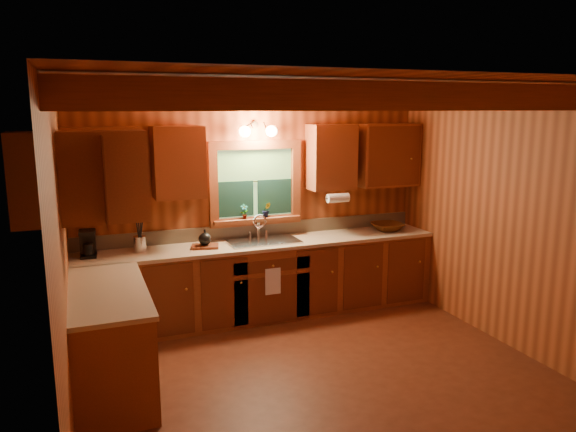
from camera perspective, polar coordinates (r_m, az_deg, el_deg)
The scene contains 20 objects.
room at distance 4.79m, azimuth 3.46°, elevation -2.31°, with size 4.20×4.20×4.20m.
ceiling_beams at distance 4.66m, azimuth 3.63°, elevation 12.06°, with size 4.20×2.54×0.18m.
base_cabinets at distance 6.04m, azimuth -6.09°, elevation -8.09°, with size 4.20×2.22×0.86m.
countertop at distance 5.92m, azimuth -6.07°, elevation -3.93°, with size 4.20×2.24×0.04m.
backsplash at distance 6.58m, azimuth -3.41°, elevation -1.46°, with size 4.20×0.02×0.16m, color tan.
dishwasher_panel at distance 5.32m, azimuth -14.73°, elevation -11.13°, with size 0.02×0.60×0.80m, color white.
upper_cabinets at distance 5.85m, azimuth -7.41°, elevation 5.43°, with size 4.19×1.77×0.78m.
window at distance 6.47m, azimuth -3.42°, elevation 3.26°, with size 1.12×0.08×1.00m.
window_sill at distance 6.49m, azimuth -3.25°, elevation -0.37°, with size 1.06×0.14×0.04m, color brown.
wall_sconce at distance 6.30m, azimuth -3.15°, elevation 8.86°, with size 0.45×0.21×0.17m.
paper_towel_roll at distance 6.52m, azimuth 5.23°, elevation 1.89°, with size 0.11×0.11×0.27m, color white.
dish_towel at distance 6.14m, azimuth -1.58°, elevation -6.84°, with size 0.18×0.01×0.30m, color white.
sink at distance 6.35m, azimuth -2.62°, elevation -3.07°, with size 0.82×0.48×0.43m.
coffee_maker at distance 6.04m, azimuth -20.16°, elevation -2.70°, with size 0.16×0.20×0.28m.
utensil_crock at distance 6.09m, azimuth -15.20°, elevation -2.73°, with size 0.13×0.13×0.38m.
cutting_board at distance 6.13m, azimuth -8.64°, elevation -3.15°, with size 0.29×0.21×0.03m, color #5A2613.
teakettle at distance 6.11m, azimuth -8.67°, elevation -2.39°, with size 0.14×0.14×0.18m.
wicker_basket at distance 7.00m, azimuth 10.33°, elevation -1.12°, with size 0.39×0.39×0.10m, color #48230C.
potted_plant_left at distance 6.42m, azimuth -4.58°, elevation 0.46°, with size 0.09×0.06×0.18m, color #5A2613.
potted_plant_right at distance 6.50m, azimuth -2.26°, elevation 0.65°, with size 0.10×0.08×0.18m, color #5A2613.
Camera 1 is at (-1.95, -4.24, 2.41)m, focal length 34.07 mm.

